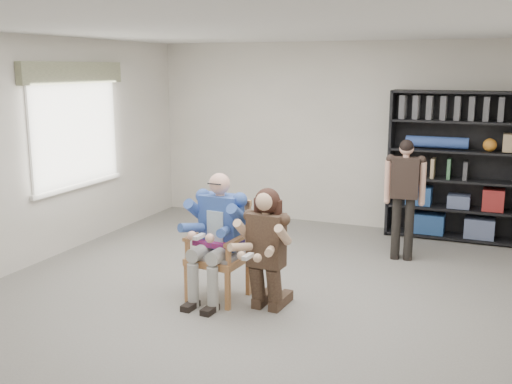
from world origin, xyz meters
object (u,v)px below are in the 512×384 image
at_px(kneeling_woman, 265,252).
at_px(standing_man, 404,200).
at_px(seated_man, 218,237).
at_px(bookshelf, 454,166).
at_px(armchair, 218,251).

distance_m(kneeling_woman, standing_man, 2.43).
bearing_deg(standing_man, seated_man, -132.53).
height_order(kneeling_woman, bookshelf, bookshelf).
relative_size(bookshelf, standing_man, 1.35).
xyz_separation_m(armchair, kneeling_woman, (0.58, -0.12, 0.10)).
height_order(armchair, standing_man, standing_man).
distance_m(armchair, seated_man, 0.16).
relative_size(armchair, kneeling_woman, 0.84).
relative_size(armchair, standing_man, 0.68).
bearing_deg(seated_man, bookshelf, 61.67).
bearing_deg(bookshelf, armchair, -122.03).
height_order(kneeling_woman, standing_man, standing_man).
distance_m(armchair, kneeling_woman, 0.60).
bearing_deg(standing_man, bookshelf, 63.12).
height_order(armchair, seated_man, seated_man).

